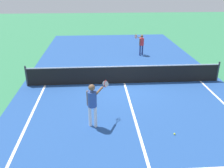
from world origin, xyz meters
name	(u,v)px	position (x,y,z in m)	size (l,w,h in m)	color
ground_plane	(124,83)	(0.00, 0.00, 0.00)	(60.00, 60.00, 0.00)	#337F51
court_surface_inbounds	(124,83)	(0.00, 0.00, 0.00)	(10.62, 24.40, 0.00)	#234C93
line_sideline_left	(7,167)	(-4.11, -5.95, 0.00)	(0.10, 11.89, 0.01)	white
line_center_service	(133,114)	(0.00, -3.20, 0.00)	(0.10, 6.40, 0.01)	white
net	(124,74)	(0.00, 0.00, 0.49)	(10.07, 0.09, 1.07)	#33383D
player_near	(93,101)	(-1.61, -3.94, 1.05)	(0.82, 1.07, 1.69)	white
player_far	(141,43)	(1.79, 5.09, 0.91)	(0.58, 1.10, 1.48)	navy
tennis_ball_mid_court	(175,134)	(1.23, -4.71, 0.03)	(0.07, 0.07, 0.07)	#CCE033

